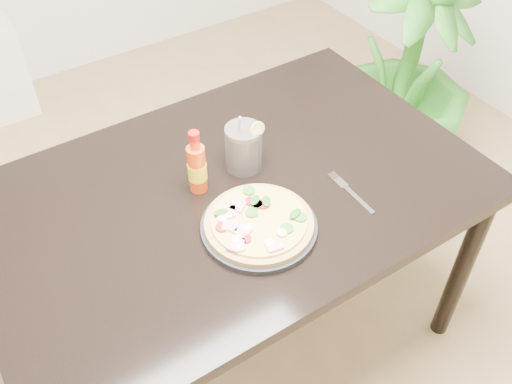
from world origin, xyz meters
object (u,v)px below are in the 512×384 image
plate (259,227)px  dining_table (233,208)px  cola_cup (244,149)px  fork (350,191)px  houseplant (406,73)px  hot_sauce_bottle (197,167)px  pizza (258,222)px

plate → dining_table: bearing=81.9°
cola_cup → fork: size_ratio=1.03×
houseplant → hot_sauce_bottle: bearing=-163.6°
hot_sauce_bottle → houseplant: bearing=16.4°
hot_sauce_bottle → pizza: bearing=-76.6°
dining_table → pizza: size_ratio=4.95×
plate → houseplant: (1.12, 0.57, -0.23)m
plate → pizza: bearing=179.9°
dining_table → hot_sauce_bottle: size_ratio=7.09×
dining_table → houseplant: size_ratio=1.33×
dining_table → pizza: pizza is taller
pizza → plate: bearing=-0.1°
fork → houseplant: houseplant is taller
dining_table → plate: bearing=-98.1°
pizza → dining_table: bearing=80.8°
fork → houseplant: (0.84, 0.59, -0.23)m
pizza → houseplant: houseplant is taller
dining_table → plate: 0.20m
plate → fork: plate is taller
hot_sauce_bottle → cola_cup: bearing=4.2°
pizza → cola_cup: bearing=65.8°
plate → pizza: 0.02m
plate → hot_sauce_bottle: bearing=104.3°
fork → hot_sauce_bottle: bearing=146.3°
plate → cola_cup: bearing=66.5°
fork → houseplant: size_ratio=0.18×
cola_cup → fork: cola_cup is taller
pizza → houseplant: size_ratio=0.27×
dining_table → cola_cup: bearing=38.1°
fork → plate: bearing=177.0°
cola_cup → fork: (0.19, -0.25, -0.06)m
plate → cola_cup: cola_cup is taller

